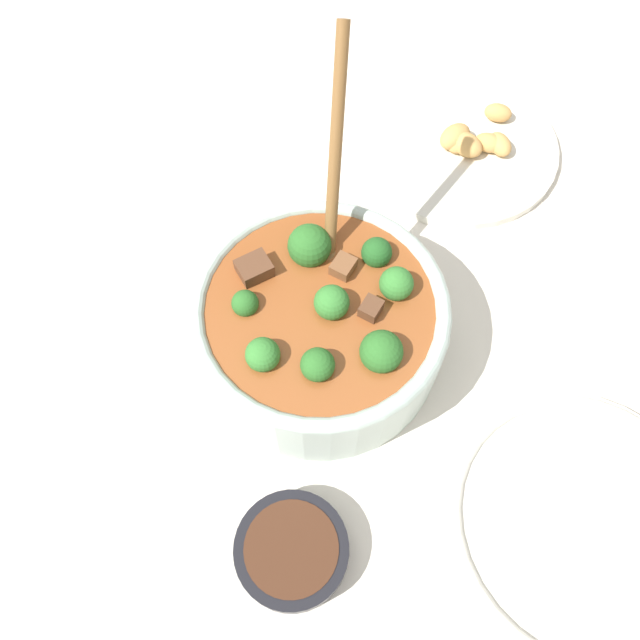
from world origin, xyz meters
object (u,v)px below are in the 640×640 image
object	(u,v)px
empty_plate	(583,524)
food_plate	(459,144)
condiment_bowl	(296,551)
stew_bowl	(320,322)

from	to	relation	value
empty_plate	food_plate	size ratio (longest dim) A/B	1.01
condiment_bowl	food_plate	world-z (taller)	food_plate
stew_bowl	condiment_bowl	bearing A→B (deg)	-179.16
condiment_bowl	empty_plate	xyz separation A→B (m)	(0.06, -0.26, -0.01)
condiment_bowl	empty_plate	distance (m)	0.27
food_plate	stew_bowl	bearing A→B (deg)	154.49
stew_bowl	empty_plate	bearing A→B (deg)	-120.72
stew_bowl	condiment_bowl	distance (m)	0.22
empty_plate	food_plate	world-z (taller)	food_plate
stew_bowl	food_plate	xyz separation A→B (m)	(0.30, -0.14, -0.05)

